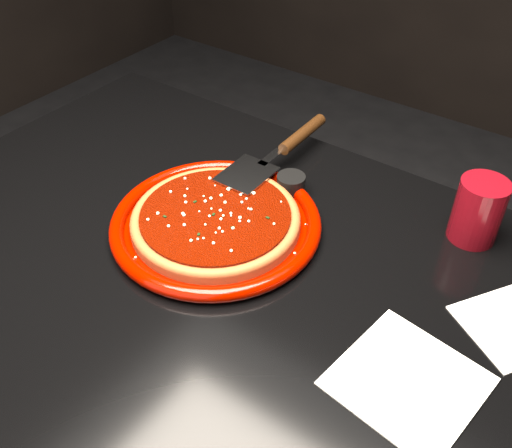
{
  "coord_description": "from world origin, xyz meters",
  "views": [
    {
      "loc": [
        0.42,
        -0.48,
        1.37
      ],
      "look_at": [
        0.0,
        0.09,
        0.77
      ],
      "focal_mm": 40.0,
      "sensor_mm": 36.0,
      "label": 1
    }
  ],
  "objects_px": {
    "pizza_server": "(278,151)",
    "cup": "(478,211)",
    "table": "(229,400)",
    "ramekin": "(291,185)",
    "plate": "(216,223)"
  },
  "relations": [
    {
      "from": "pizza_server",
      "to": "cup",
      "type": "relative_size",
      "value": 3.13
    },
    {
      "from": "table",
      "to": "pizza_server",
      "type": "xyz_separation_m",
      "value": [
        -0.07,
        0.26,
        0.42
      ]
    },
    {
      "from": "table",
      "to": "pizza_server",
      "type": "bearing_deg",
      "value": 105.28
    },
    {
      "from": "pizza_server",
      "to": "cup",
      "type": "height_order",
      "value": "cup"
    },
    {
      "from": "table",
      "to": "ramekin",
      "type": "xyz_separation_m",
      "value": [
        -0.01,
        0.21,
        0.39
      ]
    },
    {
      "from": "ramekin",
      "to": "table",
      "type": "bearing_deg",
      "value": -87.14
    },
    {
      "from": "table",
      "to": "plate",
      "type": "bearing_deg",
      "value": 134.06
    },
    {
      "from": "table",
      "to": "cup",
      "type": "xyz_separation_m",
      "value": [
        0.29,
        0.29,
        0.43
      ]
    },
    {
      "from": "pizza_server",
      "to": "table",
      "type": "bearing_deg",
      "value": -75.42
    },
    {
      "from": "table",
      "to": "cup",
      "type": "height_order",
      "value": "cup"
    },
    {
      "from": "plate",
      "to": "pizza_server",
      "type": "xyz_separation_m",
      "value": [
        -0.01,
        0.2,
        0.03
      ]
    },
    {
      "from": "cup",
      "to": "ramekin",
      "type": "height_order",
      "value": "cup"
    },
    {
      "from": "table",
      "to": "pizza_server",
      "type": "distance_m",
      "value": 0.5
    },
    {
      "from": "table",
      "to": "ramekin",
      "type": "bearing_deg",
      "value": 92.86
    },
    {
      "from": "cup",
      "to": "table",
      "type": "bearing_deg",
      "value": -135.1
    }
  ]
}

